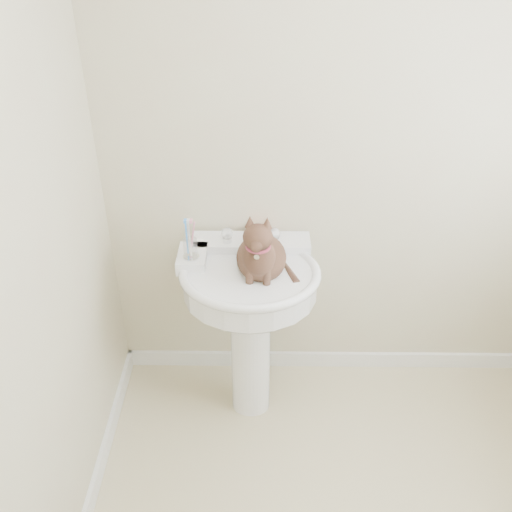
{
  "coord_description": "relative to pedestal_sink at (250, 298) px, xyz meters",
  "views": [
    {
      "loc": [
        -0.38,
        -1.2,
        2.2
      ],
      "look_at": [
        -0.4,
        0.8,
        0.9
      ],
      "focal_mm": 40.0,
      "sensor_mm": 36.0,
      "label": 1
    }
  ],
  "objects": [
    {
      "name": "cat",
      "position": [
        0.05,
        -0.01,
        0.23
      ],
      "size": [
        0.23,
        0.29,
        0.43
      ],
      "rotation": [
        0.0,
        0.0,
        -0.12
      ],
      "color": "#533121",
      "rests_on": "pedestal_sink"
    },
    {
      "name": "pedestal_sink",
      "position": [
        0.0,
        0.0,
        0.0
      ],
      "size": [
        0.62,
        0.61,
        0.86
      ],
      "color": "white",
      "rests_on": "floor"
    },
    {
      "name": "faucet",
      "position": [
        0.0,
        0.15,
        0.23
      ],
      "size": [
        0.28,
        0.12,
        0.14
      ],
      "color": "silver",
      "rests_on": "pedestal_sink"
    },
    {
      "name": "toothbrush_cup",
      "position": [
        -0.25,
        0.04,
        0.23
      ],
      "size": [
        0.07,
        0.07,
        0.18
      ],
      "rotation": [
        0.0,
        0.0,
        0.06
      ],
      "color": "silver",
      "rests_on": "pedestal_sink"
    },
    {
      "name": "wall_back",
      "position": [
        0.43,
        0.29,
        0.58
      ],
      "size": [
        2.2,
        0.0,
        2.5
      ],
      "primitive_type": null,
      "color": "beige",
      "rests_on": "ground"
    },
    {
      "name": "soap_bar",
      "position": [
        0.04,
        0.24,
        0.2
      ],
      "size": [
        0.1,
        0.08,
        0.03
      ],
      "primitive_type": "cube",
      "rotation": [
        0.0,
        0.0,
        -0.26
      ],
      "color": "red",
      "rests_on": "pedestal_sink"
    },
    {
      "name": "baseboard_back",
      "position": [
        0.43,
        0.28,
        -0.63
      ],
      "size": [
        2.2,
        0.02,
        0.09
      ],
      "primitive_type": "cube",
      "color": "white",
      "rests_on": "floor"
    }
  ]
}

